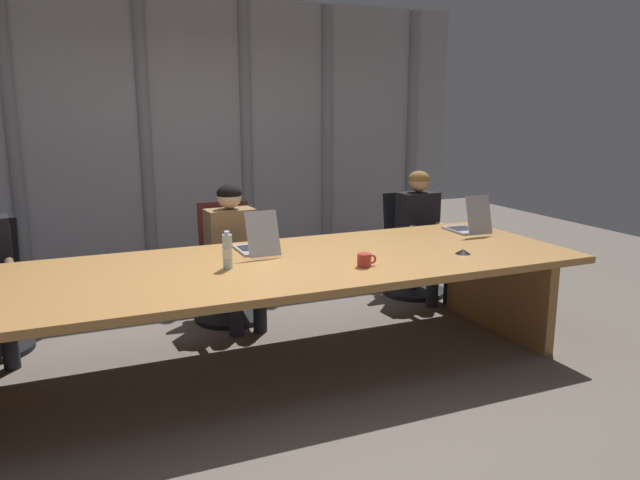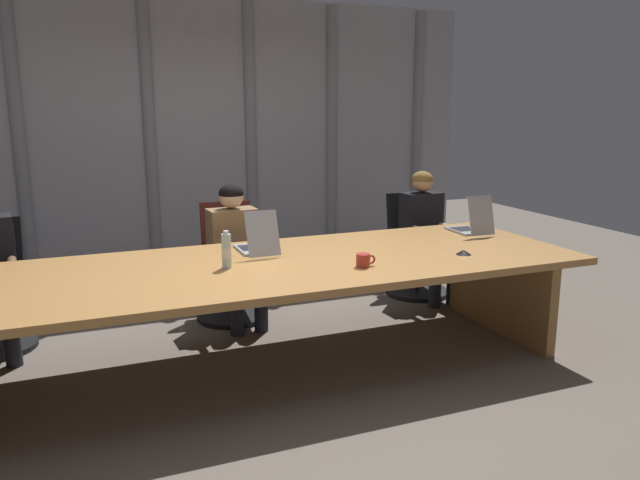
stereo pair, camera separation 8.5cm
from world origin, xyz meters
The scene contains 12 objects.
ground_plane centered at (0.00, 0.00, 0.00)m, with size 12.08×12.08×0.00m, color #6B6056.
conference_table centered at (0.00, 0.00, 0.61)m, with size 4.30×1.43×0.74m.
curtain_backdrop centered at (0.00, 2.49, 1.41)m, with size 6.04×0.17×2.82m.
laptop_left_mid centered at (0.00, 0.33, 0.80)m, with size 0.23×0.45×0.32m.
laptop_center centered at (1.83, 0.32, 0.80)m, with size 0.24×0.43×0.33m.
office_chair_left_mid centered at (0.00, 1.14, 0.37)m, with size 0.60×0.60×0.97m.
office_chair_center centered at (1.81, 1.14, 0.36)m, with size 0.60×0.60×0.95m.
person_left_mid centered at (0.01, 0.98, 0.66)m, with size 0.42×0.56×1.15m.
person_center centered at (1.82, 0.98, 0.68)m, with size 0.40×0.57×1.18m.
water_bottle_primary centered at (-0.30, -0.01, 0.85)m, with size 0.06×0.06×0.25m.
coffee_mug_near centered at (0.53, -0.32, 0.78)m, with size 0.14×0.09×0.09m.
conference_mic_left_side centered at (1.34, -0.29, 0.76)m, with size 0.11×0.11×0.04m, color black.
Camera 1 is at (-1.29, -3.79, 1.78)m, focal length 34.66 mm.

